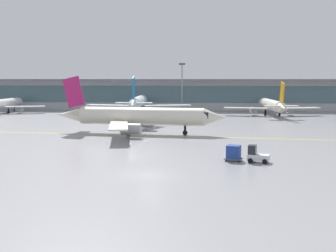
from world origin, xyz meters
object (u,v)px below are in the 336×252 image
Objects in this scene: gate_airplane_0 at (4,104)px; gate_airplane_1 at (139,102)px; taxiing_regional_jet at (139,117)px; apron_light_mast_1 at (182,85)px; cargo_dolly_lead at (234,152)px; baggage_tug at (257,155)px; gate_airplane_2 at (272,105)px.

gate_airplane_1 is (38.53, 1.26, 0.55)m from gate_airplane_0.
apron_light_mast_1 reaches higher than taxiing_regional_jet.
taxiing_regional_jet is 12.86× the size of cargo_dolly_lead.
baggage_tug is 1.17× the size of cargo_dolly_lead.
taxiing_regional_jet is at bearing -95.87° from apron_light_mast_1.
gate_airplane_2 is at bearing -97.96° from gate_airplane_1.
baggage_tug is at bearing 165.74° from gate_airplane_2.
apron_light_mast_1 reaches higher than gate_airplane_1.
apron_light_mast_1 reaches higher than baggage_tug.
gate_airplane_2 reaches higher than baggage_tug.
apron_light_mast_1 is at bearing 113.40° from cargo_dolly_lead.
cargo_dolly_lead is (60.24, -67.03, -1.54)m from gate_airplane_0.
taxiing_regional_jet is at bearing 137.73° from cargo_dolly_lead.
gate_airplane_0 reaches higher than baggage_tug.
apron_light_mast_1 is (5.25, 51.04, 4.65)m from taxiing_regional_jet.
apron_light_mast_1 is at bearing -60.77° from gate_airplane_1.
cargo_dolly_lead is (-2.71, 0.77, 0.16)m from baggage_tug.
gate_airplane_2 is 0.88× the size of taxiing_regional_jet.
gate_airplane_1 is 73.29m from baggage_tug.
gate_airplane_2 is (74.66, -2.20, 0.15)m from gate_airplane_0.
gate_airplane_1 reaches higher than gate_airplane_0.
gate_airplane_1 reaches higher than gate_airplane_2.
taxiing_regional_jet reaches higher than gate_airplane_2.
taxiing_regional_jet is 28.93m from cargo_dolly_lead.
baggage_tug is at bearing -48.71° from taxiing_regional_jet.
gate_airplane_2 reaches higher than cargo_dolly_lead.
gate_airplane_2 is 27.12m from apron_light_mast_1.
baggage_tug is 2.82m from cargo_dolly_lead.
gate_airplane_2 is at bearing 93.35° from cargo_dolly_lead.
taxiing_regional_jet reaches higher than gate_airplane_0.
taxiing_regional_jet is 2.22× the size of apron_light_mast_1.
gate_airplane_0 is 9.04× the size of baggage_tug.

